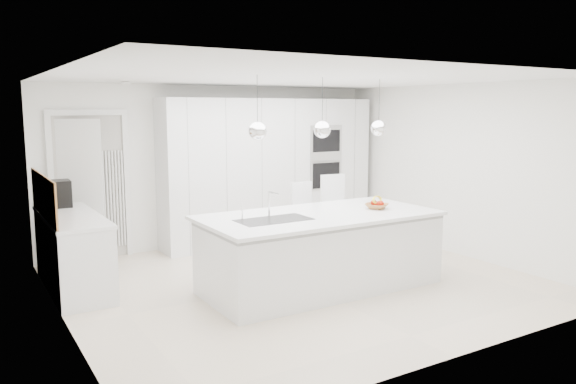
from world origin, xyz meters
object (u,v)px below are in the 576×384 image
island_base (321,253)px  bar_stool_right (339,217)px  espresso_machine (62,193)px  fruit_bowl (377,206)px  bar_stool_left (307,224)px

island_base → bar_stool_right: bearing=45.2°
island_base → espresso_machine: (-2.53, 2.16, 0.64)m
fruit_bowl → espresso_machine: espresso_machine is taller
bar_stool_left → bar_stool_right: size_ratio=0.94×
fruit_bowl → bar_stool_left: bar_stool_left is taller
fruit_bowl → bar_stool_left: (-0.38, 1.01, -0.37)m
espresso_machine → bar_stool_right: espresso_machine is taller
island_base → bar_stool_right: (1.00, 1.01, 0.17)m
espresso_machine → bar_stool_left: size_ratio=0.30×
island_base → bar_stool_left: bearing=66.3°
fruit_bowl → island_base: bearing=176.5°
bar_stool_right → bar_stool_left: bearing=-167.5°
island_base → fruit_bowl: size_ratio=10.19×
bar_stool_left → island_base: bearing=-122.1°
fruit_bowl → bar_stool_right: size_ratio=0.23×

